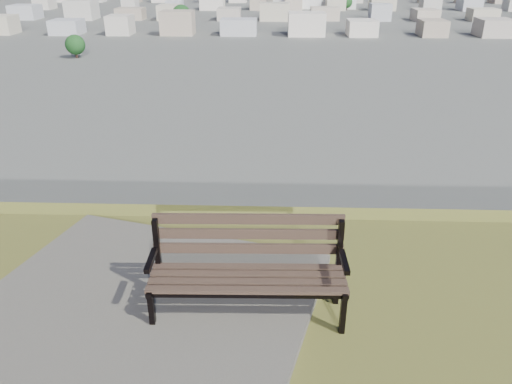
{
  "coord_description": "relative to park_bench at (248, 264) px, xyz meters",
  "views": [
    {
      "loc": [
        -0.34,
        -1.46,
        27.95
      ],
      "look_at": [
        -0.54,
        4.12,
        25.3
      ],
      "focal_mm": 35.0,
      "sensor_mm": 36.0,
      "label": 1
    }
  ],
  "objects": [
    {
      "name": "park_bench",
      "position": [
        0.0,
        0.0,
        0.0
      ],
      "size": [
        1.72,
        0.59,
        0.89
      ],
      "rotation": [
        0.0,
        0.0,
        0.02
      ],
      "color": "#423126",
      "rests_on": "hilltop_mesa"
    },
    {
      "name": "gravel_patch",
      "position": [
        -1.19,
        -0.83,
        -0.47
      ],
      "size": [
        4.04,
        4.94,
        0.09
      ],
      "primitive_type": "cube",
      "rotation": [
        0.0,
        0.0,
        -0.27
      ],
      "color": "#59554D",
      "rests_on": "hilltop_mesa"
    }
  ]
}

